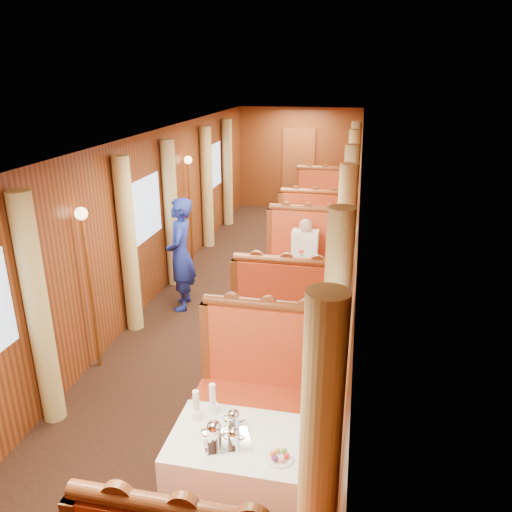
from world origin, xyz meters
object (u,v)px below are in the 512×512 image
(table_far, at_px, (319,223))
(tea_tray, at_px, (227,441))
(fruit_plate, at_px, (279,457))
(rose_vase_mid, at_px, (301,255))
(banquette_far_fwd, at_px, (314,235))
(teapot_back, at_px, (234,422))
(steward, at_px, (181,254))
(banquette_far_aft, at_px, (323,208))
(table_near, at_px, (240,477))
(teapot_left, at_px, (214,436))
(passenger, at_px, (305,249))
(banquette_near_aft, at_px, (265,393))
(teapot_right, at_px, (234,440))
(banquette_mid_fwd, at_px, (287,322))
(rose_vase_far, at_px, (319,197))
(table_mid, at_px, (297,292))
(banquette_mid_aft, at_px, (305,263))

(table_far, height_order, tea_tray, tea_tray)
(fruit_plate, height_order, rose_vase_mid, rose_vase_mid)
(table_far, relative_size, tea_tray, 3.09)
(banquette_far_fwd, distance_m, rose_vase_mid, 2.51)
(teapot_back, height_order, steward, steward)
(banquette_far_aft, height_order, rose_vase_mid, banquette_far_aft)
(table_near, xyz_separation_m, banquette_far_aft, (0.00, 8.01, 0.05))
(teapot_left, distance_m, passenger, 4.42)
(passenger, bearing_deg, banquette_near_aft, -90.00)
(table_far, relative_size, steward, 0.63)
(teapot_right, relative_size, passenger, 0.20)
(teapot_back, bearing_deg, banquette_mid_fwd, 91.55)
(fruit_plate, distance_m, rose_vase_far, 7.13)
(table_mid, bearing_deg, banquette_far_aft, 90.00)
(teapot_left, relative_size, rose_vase_far, 0.52)
(fruit_plate, height_order, rose_vase_far, rose_vase_far)
(banquette_near_aft, distance_m, teapot_left, 1.20)
(table_far, distance_m, teapot_right, 7.11)
(teapot_back, height_order, fruit_plate, teapot_back)
(table_far, distance_m, rose_vase_far, 0.55)
(teapot_back, distance_m, fruit_plate, 0.46)
(banquette_far_aft, bearing_deg, rose_vase_far, -91.27)
(table_near, xyz_separation_m, passenger, (-0.00, 4.31, 0.37))
(table_far, distance_m, teapot_left, 7.12)
(table_far, relative_size, rose_vase_far, 2.92)
(rose_vase_mid, bearing_deg, passenger, 92.69)
(banquette_mid_fwd, distance_m, banquette_mid_aft, 2.03)
(banquette_near_aft, distance_m, banquette_mid_fwd, 1.47)
(banquette_mid_aft, bearing_deg, tea_tray, -91.02)
(tea_tray, bearing_deg, rose_vase_far, 89.53)
(table_near, bearing_deg, table_mid, 90.00)
(fruit_plate, bearing_deg, banquette_mid_fwd, 97.01)
(banquette_mid_fwd, height_order, banquette_far_fwd, same)
(banquette_far_aft, xyz_separation_m, rose_vase_mid, (0.04, -4.49, 0.50))
(banquette_mid_aft, relative_size, table_far, 1.28)
(teapot_back, xyz_separation_m, steward, (-1.63, 3.37, 0.02))
(banquette_mid_fwd, distance_m, tea_tray, 2.57)
(table_far, bearing_deg, steward, -115.64)
(banquette_near_aft, xyz_separation_m, teapot_back, (-0.07, -0.93, 0.39))
(teapot_right, bearing_deg, rose_vase_mid, 93.15)
(table_near, bearing_deg, fruit_plate, -25.65)
(table_near, relative_size, banquette_mid_aft, 0.78)
(table_near, xyz_separation_m, teapot_back, (-0.07, 0.09, 0.44))
(rose_vase_mid, relative_size, steward, 0.22)
(teapot_left, distance_m, rose_vase_mid, 3.64)
(banquette_mid_aft, distance_m, banquette_far_aft, 3.50)
(banquette_near_aft, xyz_separation_m, banquette_far_fwd, (0.00, 4.97, 0.00))
(teapot_left, bearing_deg, table_near, 27.55)
(table_mid, relative_size, teapot_left, 5.61)
(table_mid, xyz_separation_m, table_far, (0.00, 3.50, 0.00))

